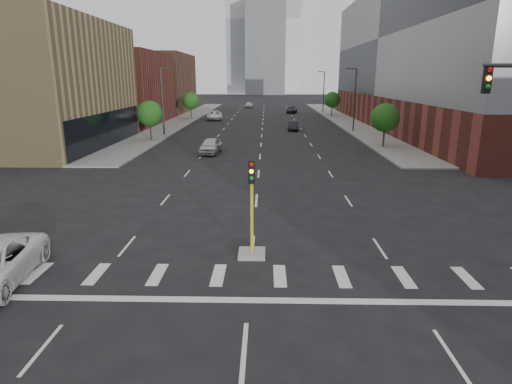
{
  "coord_description": "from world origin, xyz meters",
  "views": [
    {
      "loc": [
        0.61,
        -8.87,
        7.78
      ],
      "look_at": [
        0.14,
        10.78,
        2.5
      ],
      "focal_mm": 30.0,
      "sensor_mm": 36.0,
      "label": 1
    }
  ],
  "objects_px": {
    "car_near_left": "(210,146)",
    "car_mid_right": "(293,126)",
    "median_traffic_signal": "(252,236)",
    "car_deep_right": "(292,110)",
    "car_far_left": "(214,115)",
    "car_distant": "(249,105)"
  },
  "relations": [
    {
      "from": "car_far_left",
      "to": "car_mid_right",
      "type": "bearing_deg",
      "value": -55.42
    },
    {
      "from": "car_deep_right",
      "to": "car_distant",
      "type": "relative_size",
      "value": 1.13
    },
    {
      "from": "car_far_left",
      "to": "car_distant",
      "type": "distance_m",
      "value": 33.61
    },
    {
      "from": "car_mid_right",
      "to": "car_deep_right",
      "type": "height_order",
      "value": "car_deep_right"
    },
    {
      "from": "car_near_left",
      "to": "car_far_left",
      "type": "bearing_deg",
      "value": 100.0
    },
    {
      "from": "car_distant",
      "to": "car_far_left",
      "type": "bearing_deg",
      "value": -94.17
    },
    {
      "from": "car_near_left",
      "to": "car_deep_right",
      "type": "distance_m",
      "value": 54.24
    },
    {
      "from": "car_mid_right",
      "to": "car_distant",
      "type": "distance_m",
      "value": 50.21
    },
    {
      "from": "car_near_left",
      "to": "car_far_left",
      "type": "relative_size",
      "value": 0.77
    },
    {
      "from": "median_traffic_signal",
      "to": "car_near_left",
      "type": "height_order",
      "value": "median_traffic_signal"
    },
    {
      "from": "median_traffic_signal",
      "to": "car_near_left",
      "type": "xyz_separation_m",
      "value": [
        -5.26,
        26.83,
        -0.17
      ]
    },
    {
      "from": "median_traffic_signal",
      "to": "car_deep_right",
      "type": "distance_m",
      "value": 80.06
    },
    {
      "from": "car_far_left",
      "to": "car_near_left",
      "type": "bearing_deg",
      "value": -89.89
    },
    {
      "from": "median_traffic_signal",
      "to": "car_far_left",
      "type": "relative_size",
      "value": 0.72
    },
    {
      "from": "median_traffic_signal",
      "to": "car_deep_right",
      "type": "height_order",
      "value": "median_traffic_signal"
    },
    {
      "from": "median_traffic_signal",
      "to": "car_near_left",
      "type": "relative_size",
      "value": 0.94
    },
    {
      "from": "car_near_left",
      "to": "car_mid_right",
      "type": "distance_m",
      "value": 22.81
    },
    {
      "from": "car_mid_right",
      "to": "car_far_left",
      "type": "height_order",
      "value": "car_far_left"
    },
    {
      "from": "car_near_left",
      "to": "car_distant",
      "type": "xyz_separation_m",
      "value": [
        1.23,
        69.96,
        -0.05
      ]
    },
    {
      "from": "car_far_left",
      "to": "car_deep_right",
      "type": "distance_m",
      "value": 22.48
    },
    {
      "from": "car_near_left",
      "to": "car_mid_right",
      "type": "height_order",
      "value": "car_near_left"
    },
    {
      "from": "median_traffic_signal",
      "to": "car_distant",
      "type": "height_order",
      "value": "median_traffic_signal"
    }
  ]
}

